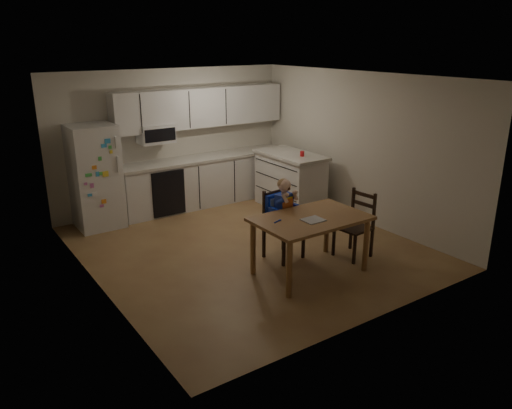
{
  "coord_description": "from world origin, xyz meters",
  "views": [
    {
      "loc": [
        -3.82,
        -5.8,
        2.99
      ],
      "look_at": [
        -0.24,
        -0.58,
        0.88
      ],
      "focal_mm": 35.0,
      "sensor_mm": 36.0,
      "label": 1
    }
  ],
  "objects_px": {
    "red_cup": "(302,154)",
    "chair_booster": "(282,210)",
    "kitchen_island": "(290,181)",
    "chair_side": "(358,220)",
    "dining_table": "(311,225)",
    "refrigerator": "(95,177)"
  },
  "relations": [
    {
      "from": "kitchen_island",
      "to": "chair_booster",
      "type": "height_order",
      "value": "chair_booster"
    },
    {
      "from": "chair_side",
      "to": "kitchen_island",
      "type": "bearing_deg",
      "value": 161.6
    },
    {
      "from": "red_cup",
      "to": "chair_booster",
      "type": "height_order",
      "value": "chair_booster"
    },
    {
      "from": "refrigerator",
      "to": "chair_booster",
      "type": "height_order",
      "value": "refrigerator"
    },
    {
      "from": "refrigerator",
      "to": "dining_table",
      "type": "relative_size",
      "value": 1.16
    },
    {
      "from": "red_cup",
      "to": "chair_booster",
      "type": "distance_m",
      "value": 2.04
    },
    {
      "from": "kitchen_island",
      "to": "dining_table",
      "type": "height_order",
      "value": "kitchen_island"
    },
    {
      "from": "refrigerator",
      "to": "dining_table",
      "type": "xyz_separation_m",
      "value": [
        1.76,
        -3.33,
        -0.17
      ]
    },
    {
      "from": "kitchen_island",
      "to": "chair_booster",
      "type": "distance_m",
      "value": 2.22
    },
    {
      "from": "kitchen_island",
      "to": "dining_table",
      "type": "xyz_separation_m",
      "value": [
        -1.45,
        -2.28,
        0.16
      ]
    },
    {
      "from": "refrigerator",
      "to": "dining_table",
      "type": "distance_m",
      "value": 3.77
    },
    {
      "from": "dining_table",
      "to": "red_cup",
      "type": "bearing_deg",
      "value": 53.41
    },
    {
      "from": "chair_booster",
      "to": "dining_table",
      "type": "bearing_deg",
      "value": -97.33
    },
    {
      "from": "dining_table",
      "to": "chair_side",
      "type": "xyz_separation_m",
      "value": [
        0.94,
        0.06,
        -0.14
      ]
    },
    {
      "from": "red_cup",
      "to": "dining_table",
      "type": "relative_size",
      "value": 0.06
    },
    {
      "from": "red_cup",
      "to": "dining_table",
      "type": "bearing_deg",
      "value": -126.59
    },
    {
      "from": "refrigerator",
      "to": "kitchen_island",
      "type": "relative_size",
      "value": 1.22
    },
    {
      "from": "refrigerator",
      "to": "chair_booster",
      "type": "relative_size",
      "value": 1.45
    },
    {
      "from": "refrigerator",
      "to": "kitchen_island",
      "type": "distance_m",
      "value": 3.4
    },
    {
      "from": "dining_table",
      "to": "refrigerator",
      "type": "bearing_deg",
      "value": 117.91
    },
    {
      "from": "kitchen_island",
      "to": "chair_side",
      "type": "distance_m",
      "value": 2.28
    },
    {
      "from": "chair_side",
      "to": "red_cup",
      "type": "bearing_deg",
      "value": 159.18
    }
  ]
}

